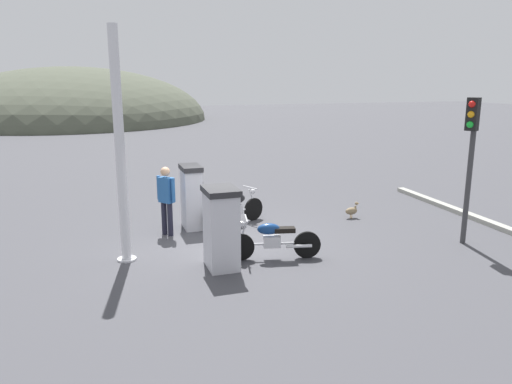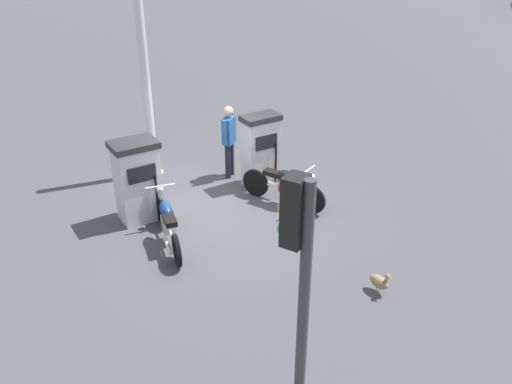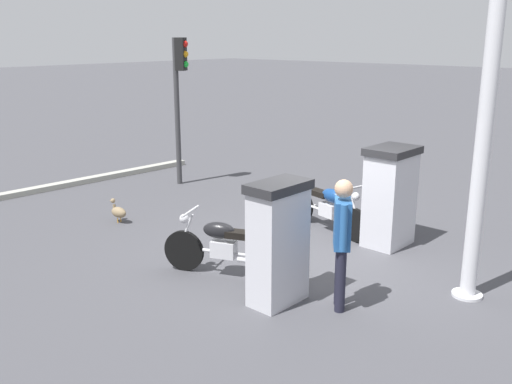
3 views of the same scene
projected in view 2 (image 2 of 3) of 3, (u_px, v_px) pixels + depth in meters
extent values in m
plane|color=#424247|center=(218.00, 210.00, 10.88)|extent=(120.00, 120.00, 0.00)
cube|color=silver|center=(138.00, 184.00, 10.25)|extent=(0.59, 0.80, 1.54)
cube|color=black|center=(142.00, 174.00, 9.86)|extent=(0.04, 0.56, 0.32)
cube|color=#262628|center=(133.00, 145.00, 9.86)|extent=(0.65, 0.88, 0.12)
cylinder|color=black|center=(157.00, 198.00, 10.21)|extent=(0.04, 0.04, 1.00)
cube|color=silver|center=(261.00, 153.00, 11.64)|extent=(0.45, 0.77, 1.51)
cube|color=black|center=(266.00, 142.00, 11.31)|extent=(0.04, 0.54, 0.32)
cube|color=#262628|center=(261.00, 118.00, 11.26)|extent=(0.50, 0.85, 0.12)
cylinder|color=black|center=(276.00, 164.00, 11.65)|extent=(0.04, 0.04, 0.98)
cylinder|color=black|center=(162.00, 212.00, 10.23)|extent=(0.58, 0.20, 0.58)
cylinder|color=black|center=(177.00, 250.00, 9.04)|extent=(0.58, 0.20, 0.58)
cube|color=silver|center=(168.00, 224.00, 9.63)|extent=(0.40, 0.28, 0.24)
cylinder|color=silver|center=(169.00, 228.00, 9.61)|extent=(1.05, 0.30, 0.05)
ellipsoid|color=navy|center=(166.00, 209.00, 9.56)|extent=(0.52, 0.33, 0.24)
cube|color=black|center=(170.00, 219.00, 9.29)|extent=(0.47, 0.30, 0.10)
cylinder|color=silver|center=(161.00, 199.00, 10.06)|extent=(0.26, 0.10, 0.57)
cylinder|color=silver|center=(160.00, 186.00, 9.84)|extent=(0.17, 0.55, 0.04)
sphere|color=silver|center=(160.00, 190.00, 9.98)|extent=(0.17, 0.17, 0.14)
cylinder|color=silver|center=(168.00, 245.00, 9.17)|extent=(0.55, 0.20, 0.07)
cylinder|color=black|center=(311.00, 200.00, 10.64)|extent=(0.59, 0.30, 0.62)
cylinder|color=black|center=(256.00, 183.00, 11.30)|extent=(0.59, 0.30, 0.62)
cube|color=silver|center=(285.00, 187.00, 10.90)|extent=(0.41, 0.33, 0.24)
cylinder|color=silver|center=(283.00, 189.00, 10.95)|extent=(0.96, 0.45, 0.05)
ellipsoid|color=black|center=(288.00, 176.00, 10.73)|extent=(0.53, 0.39, 0.24)
cube|color=black|center=(274.00, 173.00, 10.91)|extent=(0.48, 0.36, 0.10)
cylinder|color=silver|center=(310.00, 186.00, 10.52)|extent=(0.26, 0.14, 0.57)
cylinder|color=silver|center=(308.00, 171.00, 10.41)|extent=(0.26, 0.53, 0.04)
sphere|color=silver|center=(312.00, 177.00, 10.41)|extent=(0.18, 0.18, 0.14)
cylinder|color=silver|center=(266.00, 182.00, 11.28)|extent=(0.53, 0.28, 0.07)
cylinder|color=#1E1E2D|center=(231.00, 158.00, 12.21)|extent=(0.18, 0.18, 0.83)
cylinder|color=#1E1E2D|center=(228.00, 161.00, 12.04)|extent=(0.18, 0.18, 0.83)
cube|color=#265999|center=(229.00, 131.00, 11.79)|extent=(0.37, 0.41, 0.61)
cylinder|color=#265999|center=(233.00, 126.00, 11.97)|extent=(0.13, 0.13, 0.58)
cylinder|color=#265999|center=(225.00, 133.00, 11.58)|extent=(0.13, 0.13, 0.58)
sphere|color=tan|center=(228.00, 111.00, 11.58)|extent=(0.32, 0.32, 0.23)
ellipsoid|color=#847051|center=(379.00, 282.00, 8.42)|extent=(0.37, 0.20, 0.20)
cylinder|color=#847051|center=(385.00, 283.00, 8.30)|extent=(0.06, 0.06, 0.14)
sphere|color=#847051|center=(388.00, 276.00, 8.21)|extent=(0.10, 0.10, 0.09)
cone|color=orange|center=(391.00, 279.00, 8.17)|extent=(0.06, 0.04, 0.04)
cone|color=#847051|center=(372.00, 275.00, 8.52)|extent=(0.07, 0.07, 0.07)
cylinder|color=orange|center=(379.00, 288.00, 8.50)|extent=(0.02, 0.02, 0.10)
cylinder|color=orange|center=(377.00, 290.00, 8.47)|extent=(0.02, 0.02, 0.10)
cylinder|color=#38383A|center=(303.00, 325.00, 5.38)|extent=(0.16, 0.16, 3.35)
cube|color=black|center=(295.00, 211.00, 4.83)|extent=(0.29, 0.30, 0.72)
sphere|color=red|center=(286.00, 188.00, 4.78)|extent=(0.20, 0.20, 0.15)
sphere|color=orange|center=(285.00, 208.00, 4.88)|extent=(0.20, 0.20, 0.15)
sphere|color=green|center=(285.00, 229.00, 4.98)|extent=(0.20, 0.20, 0.15)
cylinder|color=silver|center=(145.00, 74.00, 11.33)|extent=(0.20, 0.20, 4.78)
cylinder|color=silver|center=(155.00, 172.00, 12.43)|extent=(0.40, 0.40, 0.04)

